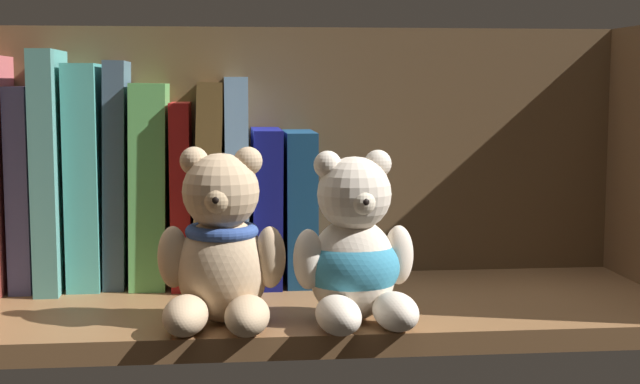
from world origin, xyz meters
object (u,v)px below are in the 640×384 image
Objects in this scene: book_3 at (28,187)px; book_12 at (298,205)px; book_9 at (208,183)px; teddy_bear_larger at (221,249)px; book_4 at (54,169)px; book_5 at (87,175)px; book_10 at (236,180)px; book_7 at (151,184)px; book_8 at (182,193)px; book_6 at (118,173)px; book_11 at (265,204)px; teddy_bear_smaller at (354,255)px.

book_3 reaches higher than book_12.
book_9 is 18.53cm from teddy_bear_larger.
book_5 is (3.24, 0.00, -0.66)cm from book_4.
book_9 is (18.24, 0.00, 0.22)cm from book_3.
book_9 is 2.86cm from book_10.
book_7 is 1.10× the size of book_8.
book_6 reaches higher than book_7.
book_4 is 1.06× the size of book_5.
book_9 is at bearing 0.00° from book_3.
book_7 is at bearing 180.00° from book_12.
book_11 is at bearing 0.00° from book_8.
book_5 reaches higher than teddy_bear_smaller.
book_9 reaches higher than book_7.
book_4 is 1.52× the size of book_12.
book_7 is 1.29× the size of book_11.
book_12 is (24.85, 0.00, -4.06)cm from book_4.
book_10 is (15.13, 0.00, -0.66)cm from book_5.
book_4 is at bearing 180.00° from book_9.
book_3 is at bearing 180.00° from book_10.
book_8 is at bearing 180.00° from book_11.
book_4 reaches higher than book_5.
book_8 is at bearing 180.00° from book_10.
teddy_bear_larger is (10.44, -18.09, -4.89)cm from book_6.
book_6 is at bearing 119.99° from teddy_bear_larger.
book_10 is 1.42× the size of teddy_bear_smaller.
book_7 is (9.62, 0.00, -1.62)cm from book_4.
book_5 is at bearing 180.00° from book_12.
book_4 reaches higher than book_10.
book_3 is at bearing 149.28° from teddy_bear_smaller.
book_5 is 15.14cm from book_10.
book_4 is 1.56× the size of teddy_bear_larger.
teddy_bear_smaller is (12.67, -18.37, -4.49)cm from book_9.
book_11 reaches higher than teddy_bear_smaller.
book_3 is at bearing 180.00° from book_4.
book_10 reaches higher than book_11.
book_9 is at bearing 0.00° from book_7.
book_5 reaches higher than teddy_bear_larger.
book_9 reaches higher than book_8.
book_5 is at bearing 0.00° from book_4.
book_9 is (15.52, 0.00, -1.56)cm from book_4.
book_6 reaches higher than book_9.
book_12 is (12.03, 0.00, -1.48)cm from book_8.
book_8 is at bearing 0.00° from book_3.
book_5 is at bearing 126.83° from teddy_bear_larger.
teddy_bear_larger is (-8.07, -18.09, -1.34)cm from book_12.
teddy_bear_smaller is at bearing -69.73° from book_11.
book_4 is 25.18cm from book_12.
book_3 is 27.67cm from book_12.
book_5 is (5.96, 0.00, 1.12)cm from book_3.
book_12 is at bearing 0.00° from book_5.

